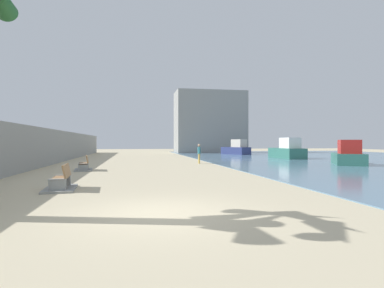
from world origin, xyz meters
TOP-DOWN VIEW (x-y plane):
  - ground_plane at (0.00, 18.00)m, footprint 120.00×120.00m
  - seawall at (-7.50, 18.00)m, footprint 0.80×64.00m
  - bench_near at (-3.35, 4.74)m, footprint 1.25×2.18m
  - bench_far at (-3.77, 13.25)m, footprint 1.35×2.22m
  - person_walking at (4.88, 18.40)m, footprint 0.22×0.53m
  - boat_nearest at (14.29, 36.74)m, footprint 3.56×5.00m
  - boat_distant at (16.29, 24.85)m, footprint 2.21×5.77m
  - boat_outer at (16.31, 14.59)m, footprint 3.90×4.83m
  - harbor_building at (12.49, 46.00)m, footprint 12.00×6.00m

SIDE VIEW (x-z plane):
  - ground_plane at x=0.00m, z-range 0.00..0.00m
  - bench_near at x=-3.35m, z-range -0.26..0.72m
  - bench_far at x=-3.77m, z-range -0.26..0.72m
  - boat_outer at x=16.31m, z-range -0.23..1.74m
  - boat_nearest at x=14.29m, z-range -0.26..1.94m
  - boat_distant at x=16.29m, z-range -0.27..2.02m
  - person_walking at x=4.88m, z-range 0.14..1.80m
  - seawall at x=-7.50m, z-range 0.00..2.89m
  - harbor_building at x=12.49m, z-range 0.00..10.61m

